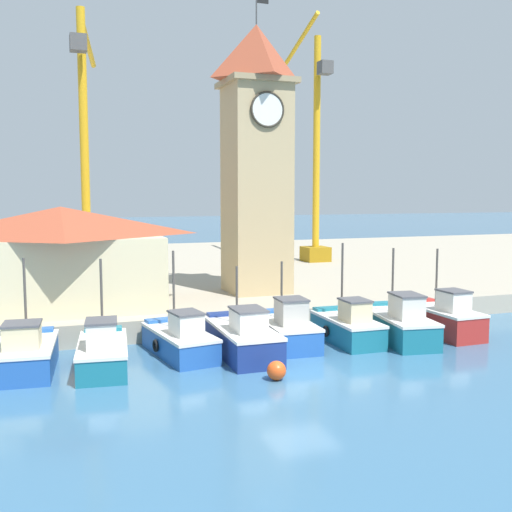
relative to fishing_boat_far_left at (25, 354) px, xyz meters
name	(u,v)px	position (x,y,z in m)	size (l,w,h in m)	color
ground_plane	(300,375)	(9.50, -3.80, -0.70)	(300.00, 300.00, 0.00)	#386689
quay_wharf	(162,272)	(9.50, 22.79, -0.18)	(120.00, 40.00, 1.04)	#A89E89
fishing_boat_far_left	(25,354)	(0.00, 0.00, 0.00)	(2.50, 4.40, 4.23)	#2356A8
fishing_boat_left_outer	(102,351)	(2.74, -0.59, -0.01)	(2.34, 4.75, 4.14)	#196B7F
fishing_boat_left_inner	(180,339)	(5.91, 0.29, -0.03)	(2.46, 4.81, 4.28)	#2356A8
fishing_boat_mid_left	(242,337)	(8.34, -0.49, 0.04)	(2.15, 5.25, 3.62)	navy
fishing_boat_center	(286,329)	(10.63, 0.30, 0.04)	(2.23, 4.47, 3.65)	#2356A8
fishing_boat_mid_right	(347,326)	(13.48, 0.00, 0.01)	(1.93, 4.37, 4.41)	#196B7F
fishing_boat_right_inner	(398,324)	(15.77, -0.57, 0.07)	(2.62, 5.33, 4.15)	#196B7F
fishing_boat_right_outer	(443,318)	(18.36, -0.35, 0.09)	(1.95, 4.32, 4.03)	#AD2823
clock_tower	(256,154)	(12.22, 8.48, 8.15)	(3.76, 3.76, 16.43)	tan
warehouse_left	(62,257)	(1.63, 7.05, 2.87)	(9.59, 6.59, 4.97)	beige
port_crane_near	(314,171)	(22.05, 21.70, 7.78)	(2.00, 10.63, 20.10)	#976E11
port_crane_far	(85,178)	(3.57, 17.40, 6.95)	(2.40, 7.58, 17.34)	#976E11
mooring_buoy	(276,371)	(8.44, -4.07, -0.36)	(0.69, 0.69, 0.69)	#E54C19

